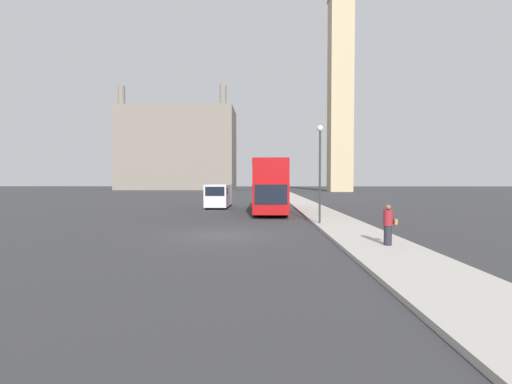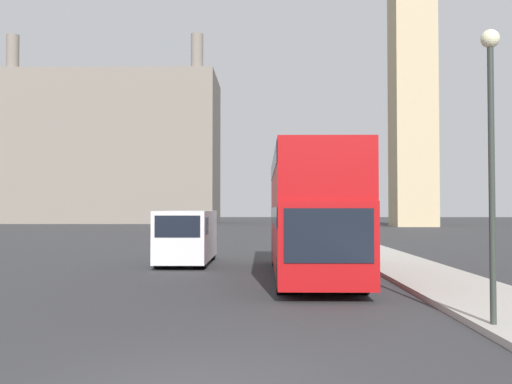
# 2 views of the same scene
# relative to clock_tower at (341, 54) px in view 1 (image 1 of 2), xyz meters

# --- Properties ---
(ground_plane) EXTENTS (300.00, 300.00, 0.00)m
(ground_plane) POSITION_rel_clock_tower_xyz_m (-20.71, -68.06, -33.45)
(ground_plane) COLOR #333335
(sidewalk_strip) EXTENTS (3.02, 120.00, 0.15)m
(sidewalk_strip) POSITION_rel_clock_tower_xyz_m (-14.20, -68.06, -33.38)
(sidewalk_strip) COLOR #ADA89E
(sidewalk_strip) RESTS_ON ground_plane
(clock_tower) EXTENTS (5.81, 5.98, 65.26)m
(clock_tower) POSITION_rel_clock_tower_xyz_m (0.00, 0.00, 0.00)
(clock_tower) COLOR tan
(clock_tower) RESTS_ON ground_plane
(building_block_distant) EXTENTS (33.89, 15.93, 29.47)m
(building_block_distant) POSITION_rel_clock_tower_xyz_m (-44.51, 18.87, -21.33)
(building_block_distant) COLOR slate
(building_block_distant) RESTS_ON ground_plane
(red_double_decker_bus) EXTENTS (2.57, 11.07, 4.21)m
(red_double_decker_bus) POSITION_rel_clock_tower_xyz_m (-18.18, -55.84, -31.10)
(red_double_decker_bus) COLOR #A80F11
(red_double_decker_bus) RESTS_ON ground_plane
(white_van) EXTENTS (2.07, 5.72, 2.26)m
(white_van) POSITION_rel_clock_tower_xyz_m (-23.06, -51.17, -32.23)
(white_van) COLOR silver
(white_van) RESTS_ON ground_plane
(pedestrian) EXTENTS (0.51, 0.35, 1.56)m
(pedestrian) POSITION_rel_clock_tower_xyz_m (-13.90, -71.31, -32.53)
(pedestrian) COLOR #23232D
(pedestrian) RESTS_ON sidewalk_strip
(street_lamp) EXTENTS (0.36, 0.36, 5.69)m
(street_lamp) POSITION_rel_clock_tower_xyz_m (-15.40, -64.46, -29.56)
(street_lamp) COLOR #2D332D
(street_lamp) RESTS_ON sidewalk_strip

